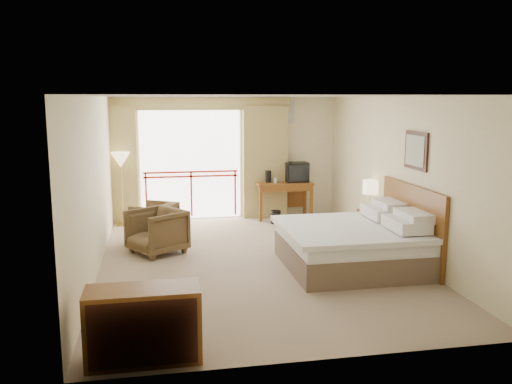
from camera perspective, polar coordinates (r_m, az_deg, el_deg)
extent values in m
plane|color=gray|center=(9.05, -0.11, -7.28)|extent=(7.00, 7.00, 0.00)
plane|color=white|center=(8.64, -0.12, 10.08)|extent=(7.00, 7.00, 0.00)
plane|color=beige|center=(12.17, -3.14, 3.64)|extent=(5.00, 0.00, 5.00)
plane|color=beige|center=(5.41, 6.73, -4.32)|extent=(5.00, 0.00, 5.00)
plane|color=beige|center=(8.65, -16.62, 0.69)|extent=(0.00, 7.00, 7.00)
plane|color=beige|center=(9.52, 14.85, 1.58)|extent=(0.00, 7.00, 7.00)
plane|color=white|center=(12.09, -6.89, 2.83)|extent=(2.40, 0.00, 2.40)
cube|color=#B61E0F|center=(12.11, -6.86, 1.64)|extent=(2.09, 0.03, 0.04)
cube|color=#B61E0F|center=(12.09, -6.87, 2.11)|extent=(2.09, 0.03, 0.04)
cube|color=#B61E0F|center=(12.15, -11.48, -0.37)|extent=(0.04, 0.03, 1.00)
cube|color=#B61E0F|center=(12.17, -6.82, -0.22)|extent=(0.04, 0.03, 1.00)
cube|color=#B61E0F|center=(12.27, -2.20, -0.07)|extent=(0.04, 0.03, 1.00)
cube|color=#978650|center=(11.96, -14.77, 2.74)|extent=(1.00, 0.26, 2.50)
cube|color=#978650|center=(12.18, 0.93, 3.19)|extent=(1.00, 0.26, 2.50)
cube|color=#978650|center=(11.90, -6.99, 9.23)|extent=(4.40, 0.22, 0.28)
cube|color=silver|center=(12.32, 2.90, 8.38)|extent=(0.50, 0.04, 0.50)
cube|color=brown|center=(8.81, 9.99, -6.55)|extent=(2.05, 2.00, 0.40)
cube|color=white|center=(8.74, 10.05, -4.66)|extent=(2.01, 1.96, 0.22)
cube|color=white|center=(8.69, 9.76, -3.85)|extent=(2.09, 2.06, 0.08)
cube|color=white|center=(8.54, 15.57, -3.27)|extent=(0.50, 0.75, 0.18)
cube|color=white|center=(9.34, 13.15, -2.06)|extent=(0.50, 0.75, 0.18)
cube|color=white|center=(8.58, 16.39, -2.44)|extent=(0.40, 0.70, 0.14)
cube|color=white|center=(9.37, 13.91, -1.30)|extent=(0.40, 0.70, 0.14)
cube|color=#623311|center=(9.10, 16.05, -3.33)|extent=(0.06, 2.10, 1.30)
cube|color=black|center=(8.92, 16.50, 4.20)|extent=(0.03, 0.72, 0.60)
cube|color=silver|center=(8.91, 16.38, 4.20)|extent=(0.01, 0.60, 0.48)
cube|color=#623311|center=(10.54, 11.98, -3.44)|extent=(0.40, 0.48, 0.57)
cylinder|color=tan|center=(10.51, 11.94, -1.68)|extent=(0.13, 0.13, 0.04)
cylinder|color=tan|center=(10.48, 11.98, -0.78)|extent=(0.03, 0.03, 0.33)
cylinder|color=#FFE5B2|center=(10.44, 12.02, 0.52)|extent=(0.32, 0.32, 0.26)
cube|color=black|center=(10.31, 12.11, -1.89)|extent=(0.21, 0.19, 0.08)
cube|color=#623311|center=(12.11, 2.92, 0.94)|extent=(1.25, 0.60, 0.05)
cube|color=#623311|center=(11.81, 0.50, -1.28)|extent=(0.06, 0.06, 0.77)
cube|color=#623311|center=(12.08, 5.84, -1.08)|extent=(0.06, 0.06, 0.77)
cube|color=#623311|center=(12.31, 0.03, -0.82)|extent=(0.06, 0.06, 0.77)
cube|color=#623311|center=(12.57, 5.17, -0.63)|extent=(0.06, 0.06, 0.77)
cube|color=#623311|center=(12.41, 2.63, -0.35)|extent=(1.14, 0.03, 0.57)
cube|color=#623311|center=(11.86, 3.23, 0.34)|extent=(1.14, 0.03, 0.12)
cube|color=black|center=(12.14, 4.31, 2.10)|extent=(0.48, 0.37, 0.44)
cube|color=black|center=(11.97, 4.54, 1.98)|extent=(0.44, 0.02, 0.35)
cylinder|color=black|center=(12.01, 1.31, 1.63)|extent=(0.14, 0.14, 0.27)
cylinder|color=white|center=(12.00, 2.05, 1.23)|extent=(0.09, 0.09, 0.11)
cylinder|color=black|center=(11.68, 2.08, -2.64)|extent=(0.23, 0.23, 0.28)
imported|color=#46331B|center=(10.74, -10.59, -4.68)|extent=(1.01, 1.00, 0.68)
imported|color=#46331B|center=(9.66, -10.34, -6.33)|extent=(1.17, 1.16, 0.78)
cylinder|color=black|center=(10.03, -12.38, -2.88)|extent=(0.46, 0.46, 0.04)
cylinder|color=black|center=(10.09, -12.33, -4.22)|extent=(0.06, 0.06, 0.46)
cylinder|color=black|center=(10.15, -12.29, -5.50)|extent=(0.33, 0.33, 0.03)
imported|color=white|center=(10.03, -12.39, -2.78)|extent=(0.24, 0.25, 0.02)
cylinder|color=tan|center=(11.88, -13.80, -3.33)|extent=(0.25, 0.25, 0.03)
cylinder|color=tan|center=(11.75, -13.93, -0.18)|extent=(0.03, 0.03, 1.35)
cone|color=#FFE5B2|center=(11.65, -14.08, 3.31)|extent=(0.40, 0.40, 0.32)
cube|color=#623311|center=(5.81, -11.76, -13.49)|extent=(1.16, 0.48, 0.77)
cube|color=black|center=(5.59, -11.80, -14.46)|extent=(1.06, 0.02, 0.68)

